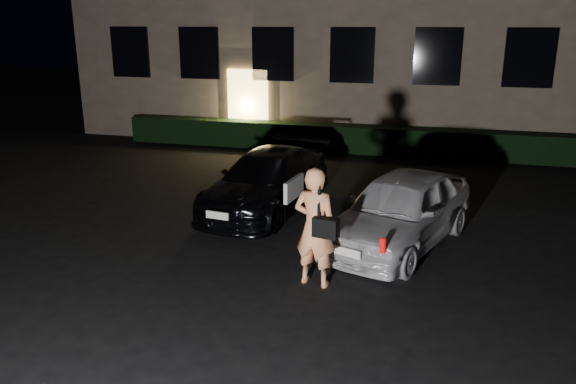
# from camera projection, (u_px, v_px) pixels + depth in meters

# --- Properties ---
(ground) EXTENTS (80.00, 80.00, 0.00)m
(ground) POSITION_uv_depth(u_px,v_px,m) (233.00, 301.00, 8.39)
(ground) COLOR black
(ground) RESTS_ON ground
(hedge) EXTENTS (15.00, 0.70, 0.85)m
(hedge) POSITION_uv_depth(u_px,v_px,m) (347.00, 139.00, 17.97)
(hedge) COLOR black
(hedge) RESTS_ON ground
(sedan) EXTENTS (2.30, 4.57, 1.27)m
(sedan) POSITION_uv_depth(u_px,v_px,m) (267.00, 181.00, 12.41)
(sedan) COLOR black
(sedan) RESTS_ON ground
(hatch) EXTENTS (2.90, 4.34, 1.37)m
(hatch) POSITION_uv_depth(u_px,v_px,m) (400.00, 210.00, 10.34)
(hatch) COLOR silver
(hatch) RESTS_ON ground
(man) EXTENTS (0.81, 0.60, 1.92)m
(man) POSITION_uv_depth(u_px,v_px,m) (315.00, 227.00, 8.67)
(man) COLOR #FF9F64
(man) RESTS_ON ground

